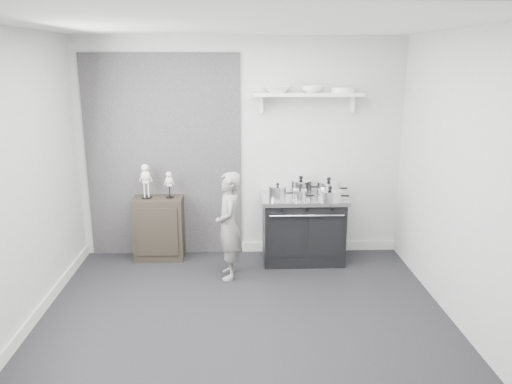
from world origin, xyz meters
TOP-DOWN VIEW (x-y plane):
  - ground at (0.00, 0.00)m, footprint 4.00×4.00m
  - room_shell at (-0.09, 0.15)m, footprint 4.02×3.62m
  - wall_shelf at (0.80, 1.68)m, footprint 1.30×0.26m
  - stove at (0.75, 1.48)m, footprint 1.02×0.64m
  - side_cabinet at (-1.03, 1.61)m, footprint 0.60×0.35m
  - child at (-0.15, 1.02)m, footprint 0.32×0.47m
  - pot_front_left at (0.43, 1.36)m, footprint 0.30×0.22m
  - pot_back_left at (0.73, 1.63)m, footprint 0.38×0.29m
  - pot_back_right at (1.06, 1.55)m, footprint 0.38×0.29m
  - pot_front_right at (1.03, 1.27)m, footprint 0.37×0.28m
  - pot_front_center at (0.69, 1.31)m, footprint 0.25×0.17m
  - skeleton_full at (-1.16, 1.61)m, footprint 0.14×0.09m
  - skeleton_torso at (-0.88, 1.61)m, footprint 0.11×0.07m
  - bowl_large at (0.43, 1.67)m, footprint 0.32×0.32m
  - bowl_small at (0.84, 1.67)m, footprint 0.25×0.25m
  - plate_stack at (1.21, 1.67)m, footprint 0.27×0.27m

SIDE VIEW (x-z plane):
  - ground at x=0.00m, z-range 0.00..0.00m
  - side_cabinet at x=-1.03m, z-range 0.00..0.78m
  - stove at x=0.75m, z-range 0.00..0.82m
  - child at x=-0.15m, z-range 0.00..1.23m
  - pot_front_center at x=0.69m, z-range 0.81..0.96m
  - pot_front_right at x=1.03m, z-range 0.80..0.98m
  - pot_front_left at x=0.43m, z-range 0.80..1.00m
  - pot_back_right at x=1.06m, z-range 0.80..1.01m
  - pot_back_left at x=0.73m, z-range 0.80..1.02m
  - skeleton_torso at x=-0.88m, z-range 0.78..1.16m
  - skeleton_full at x=-1.16m, z-range 0.78..1.27m
  - room_shell at x=-0.09m, z-range 0.28..2.99m
  - wall_shelf at x=0.80m, z-range 1.89..2.13m
  - plate_stack at x=1.21m, z-range 2.04..2.10m
  - bowl_small at x=0.84m, z-range 2.04..2.12m
  - bowl_large at x=0.43m, z-range 2.04..2.12m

